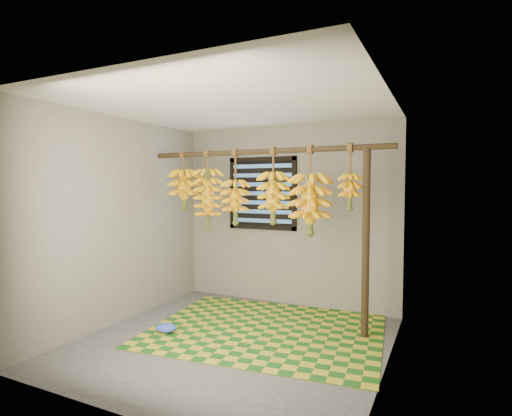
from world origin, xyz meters
The scene contains 16 objects.
floor centered at (0.00, 0.00, -0.01)m, with size 3.00×3.00×0.01m, color #464646.
ceiling centered at (0.00, 0.00, 2.40)m, with size 3.00×3.00×0.01m, color silver.
wall_back centered at (0.00, 1.50, 1.20)m, with size 3.00×0.01×2.40m, color gray.
wall_left centered at (-1.50, 0.00, 1.20)m, with size 0.01×3.00×2.40m, color gray.
wall_right centered at (1.50, 0.00, 1.20)m, with size 0.01×3.00×2.40m, color gray.
window centered at (-0.35, 1.48, 1.50)m, with size 1.00×0.04×1.00m.
hanging_pole centered at (0.00, 0.70, 2.00)m, with size 0.06×0.06×3.00m, color #3C2E1B.
support_post centered at (1.20, 0.70, 1.00)m, with size 0.08×0.08×2.00m, color #3C2E1B.
woven_mat centered at (0.17, 0.44, 0.01)m, with size 2.48×1.98×0.01m, color #1D5C1B.
plastic_bag centered at (-0.77, -0.11, 0.06)m, with size 0.24×0.18×0.10m, color #3F59EB.
banana_bunch_a centered at (-1.10, 0.70, 1.56)m, with size 0.37×0.37×0.74m.
banana_bunch_b centered at (-0.74, 0.70, 1.44)m, with size 0.36×0.36×0.99m.
banana_bunch_c centered at (-0.35, 0.70, 1.41)m, with size 0.33×0.33×0.91m.
banana_bunch_d centered at (0.15, 0.70, 1.47)m, with size 0.35×0.35×0.88m.
banana_bunch_e centered at (0.59, 0.70, 1.40)m, with size 0.44×0.44×0.99m.
banana_bunch_f centered at (1.03, 0.70, 1.55)m, with size 0.25×0.25×0.71m.
Camera 1 is at (1.96, -3.52, 1.59)m, focal length 28.00 mm.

